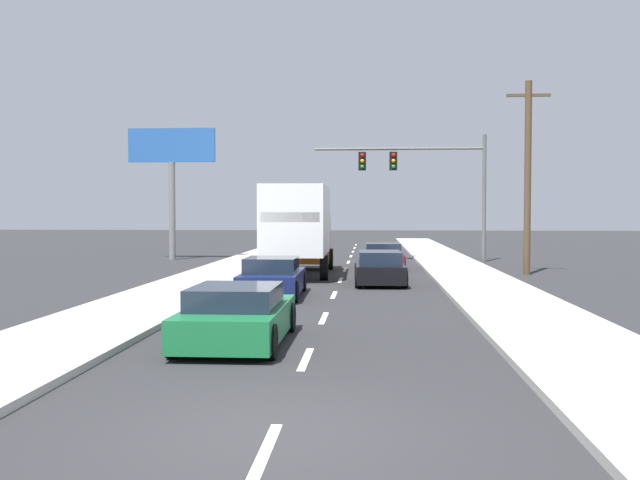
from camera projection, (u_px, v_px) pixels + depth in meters
name	position (u px, v px, depth m)	size (l,w,h in m)	color
ground_plane	(345.00, 269.00, 33.49)	(140.00, 140.00, 0.00)	#2B2B2D
sidewalk_right	(471.00, 278.00, 28.15)	(3.05, 80.00, 0.14)	#B2AFA8
sidewalk_left	(214.00, 276.00, 28.86)	(3.05, 80.00, 0.14)	#B2AFA8
lane_markings	(343.00, 274.00, 30.36)	(0.14, 57.00, 0.01)	silver
box_truck	(299.00, 225.00, 29.91)	(2.70, 7.99, 3.67)	white
car_navy	(272.00, 278.00, 22.40)	(1.91, 4.18, 1.24)	#141E4C
car_green	(237.00, 316.00, 14.38)	(1.98, 4.14, 1.18)	#196B38
car_maroon	(383.00, 257.00, 33.52)	(1.98, 4.10, 1.19)	maroon
car_black	(380.00, 268.00, 26.45)	(1.91, 4.36, 1.21)	black
traffic_signal_mast	(413.00, 170.00, 38.14)	(9.04, 0.69, 6.70)	#595B56
utility_pole_mid	(528.00, 175.00, 30.07)	(1.80, 0.28, 8.08)	brown
roadside_billboard	(172.00, 164.00, 39.68)	(4.83, 0.36, 7.23)	slate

